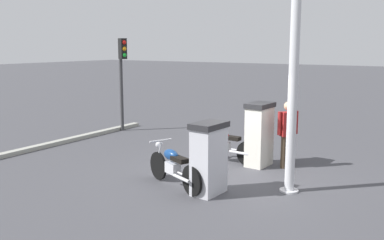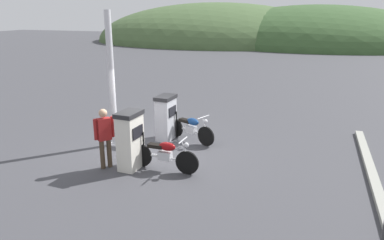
# 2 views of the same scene
# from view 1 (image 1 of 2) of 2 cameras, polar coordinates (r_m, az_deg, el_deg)

# --- Properties ---
(ground_plane) EXTENTS (120.00, 120.00, 0.00)m
(ground_plane) POSITION_cam_1_polar(r_m,az_deg,el_deg) (10.29, 5.76, -7.58)
(ground_plane) COLOR #424247
(fuel_pump_near) EXTENTS (0.60, 0.83, 1.63)m
(fuel_pump_near) POSITION_cam_1_polar(r_m,az_deg,el_deg) (11.20, 8.82, -1.84)
(fuel_pump_near) COLOR silver
(fuel_pump_near) RESTS_ON ground
(fuel_pump_far) EXTENTS (0.60, 0.85, 1.52)m
(fuel_pump_far) POSITION_cam_1_polar(r_m,az_deg,el_deg) (9.00, 2.20, -4.99)
(fuel_pump_far) COLOR silver
(fuel_pump_far) RESTS_ON ground
(motorcycle_near_pump) EXTENTS (2.05, 0.56, 0.97)m
(motorcycle_near_pump) POSITION_cam_1_polar(r_m,az_deg,el_deg) (11.53, 4.21, -3.23)
(motorcycle_near_pump) COLOR black
(motorcycle_near_pump) RESTS_ON ground
(motorcycle_far_pump) EXTENTS (1.88, 0.92, 0.96)m
(motorcycle_far_pump) POSITION_cam_1_polar(r_m,az_deg,el_deg) (9.49, -2.50, -6.03)
(motorcycle_far_pump) COLOR black
(motorcycle_far_pump) RESTS_ON ground
(attendant_person) EXTENTS (0.43, 0.50, 1.69)m
(attendant_person) POSITION_cam_1_polar(r_m,az_deg,el_deg) (11.09, 12.45, -1.30)
(attendant_person) COLOR #473828
(attendant_person) RESTS_ON ground
(roadside_traffic_light) EXTENTS (0.40, 0.28, 3.30)m
(roadside_traffic_light) POSITION_cam_1_polar(r_m,az_deg,el_deg) (15.68, -9.18, 6.80)
(roadside_traffic_light) COLOR #38383A
(roadside_traffic_light) RESTS_ON ground
(canopy_support_pole) EXTENTS (0.40, 0.40, 4.24)m
(canopy_support_pole) POSITION_cam_1_polar(r_m,az_deg,el_deg) (9.12, 13.09, 3.12)
(canopy_support_pole) COLOR silver
(canopy_support_pole) RESTS_ON ground
(road_edge_kerb) EXTENTS (0.26, 7.83, 0.12)m
(road_edge_kerb) POSITION_cam_1_polar(r_m,az_deg,el_deg) (14.15, -17.57, -2.93)
(road_edge_kerb) COLOR #9E9E93
(road_edge_kerb) RESTS_ON ground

